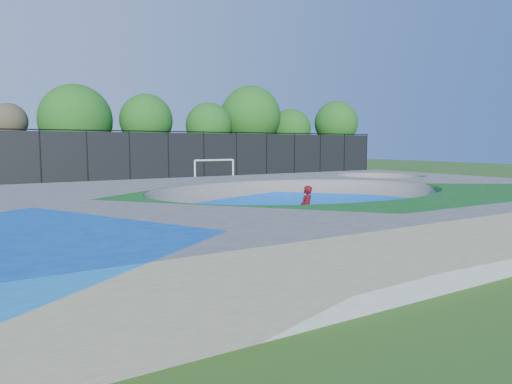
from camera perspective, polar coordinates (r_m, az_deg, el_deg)
ground at (r=16.13m, az=5.59°, el=-4.84°), size 120.00×120.00×0.00m
skate_deck at (r=16.00m, az=5.62°, el=-2.20°), size 22.00×14.00×1.50m
skater at (r=15.69m, az=6.32°, el=-2.16°), size 0.70×0.59×1.62m
skateboard at (r=15.82m, az=6.28°, el=-4.97°), size 0.79×0.56×0.05m
soccer_goal at (r=31.43m, az=-5.22°, el=2.98°), size 3.03×0.12×2.00m
fence at (r=34.99m, az=-15.52°, el=4.26°), size 48.09×0.09×4.04m
treeline at (r=39.07m, az=-21.08°, el=8.60°), size 52.09×7.24×8.62m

